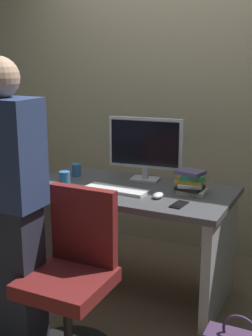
{
  "coord_description": "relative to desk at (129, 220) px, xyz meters",
  "views": [
    {
      "loc": [
        1.26,
        -2.66,
        1.64
      ],
      "look_at": [
        0.0,
        -0.05,
        0.91
      ],
      "focal_mm": 47.91,
      "sensor_mm": 36.0,
      "label": 1
    }
  ],
  "objects": [
    {
      "name": "mouse",
      "position": [
        0.26,
        -0.13,
        0.26
      ],
      "size": [
        0.06,
        0.1,
        0.03
      ],
      "primitive_type": "ellipsoid",
      "color": "white",
      "rests_on": "desk"
    },
    {
      "name": "book_stack",
      "position": [
        0.42,
        0.06,
        0.31
      ],
      "size": [
        0.21,
        0.18,
        0.15
      ],
      "color": "beige",
      "rests_on": "desk"
    },
    {
      "name": "monitor",
      "position": [
        0.03,
        0.22,
        0.5
      ],
      "size": [
        0.54,
        0.16,
        0.46
      ],
      "color": "silver",
      "rests_on": "desk"
    },
    {
      "name": "keyboard",
      "position": [
        -0.04,
        -0.11,
        0.25
      ],
      "size": [
        0.44,
        0.15,
        0.02
      ],
      "primitive_type": "cube",
      "rotation": [
        0.0,
        0.0,
        -0.06
      ],
      "color": "white",
      "rests_on": "desk"
    },
    {
      "name": "cup_near_keyboard",
      "position": [
        -0.44,
        -0.13,
        0.29
      ],
      "size": [
        0.08,
        0.08,
        0.09
      ],
      "primitive_type": "cylinder",
      "color": "#3372B2",
      "rests_on": "desk"
    },
    {
      "name": "cup_by_monitor",
      "position": [
        -0.48,
        0.1,
        0.29
      ],
      "size": [
        0.07,
        0.07,
        0.09
      ],
      "primitive_type": "cylinder",
      "color": "#3372B2",
      "rests_on": "desk"
    },
    {
      "name": "wall_back",
      "position": [
        0.0,
        0.94,
        0.98
      ],
      "size": [
        6.4,
        0.1,
        3.0
      ],
      "primitive_type": "cube",
      "color": "tan",
      "rests_on": "ground"
    },
    {
      "name": "desk",
      "position": [
        0.0,
        0.0,
        0.0
      ],
      "size": [
        1.41,
        0.74,
        0.76
      ],
      "color": "#4C4C51",
      "rests_on": "ground"
    },
    {
      "name": "ground_plane",
      "position": [
        0.0,
        0.0,
        -0.52
      ],
      "size": [
        9.0,
        9.0,
        0.0
      ],
      "primitive_type": "plane",
      "color": "brown"
    },
    {
      "name": "cell_phone",
      "position": [
        0.43,
        -0.2,
        0.24
      ],
      "size": [
        0.08,
        0.15,
        0.01
      ],
      "primitive_type": "cube",
      "rotation": [
        0.0,
        0.0,
        -0.1
      ],
      "color": "black",
      "rests_on": "desk"
    },
    {
      "name": "office_chair",
      "position": [
        0.03,
        -0.79,
        -0.09
      ],
      "size": [
        0.52,
        0.52,
        0.94
      ],
      "color": "black",
      "rests_on": "ground"
    },
    {
      "name": "person_at_desk",
      "position": [
        -0.33,
        -0.86,
        0.32
      ],
      "size": [
        0.4,
        0.24,
        1.64
      ],
      "color": "#262838",
      "rests_on": "ground"
    }
  ]
}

